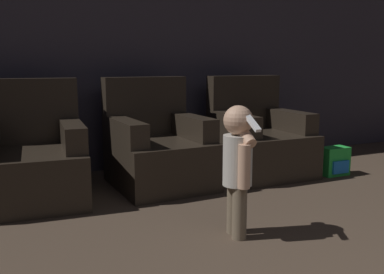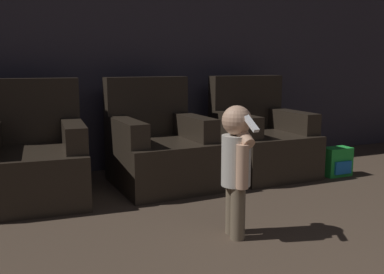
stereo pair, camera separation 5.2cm
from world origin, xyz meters
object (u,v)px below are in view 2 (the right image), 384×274
(armchair_left, at_px, (34,159))
(person_toddler, at_px, (237,161))
(armchair_right, at_px, (260,141))
(toy_backpack, at_px, (337,162))
(armchair_middle, at_px, (159,149))

(armchair_left, bearing_deg, person_toddler, -46.21)
(armchair_left, bearing_deg, armchair_right, 4.09)
(armchair_left, xyz_separation_m, toy_backpack, (2.72, -0.41, -0.19))
(armchair_middle, xyz_separation_m, armchair_right, (1.06, 0.00, 0.00))
(armchair_middle, xyz_separation_m, person_toddler, (0.04, -1.32, 0.16))
(armchair_left, xyz_separation_m, armchair_middle, (1.05, 0.00, 0.00))
(armchair_right, height_order, toy_backpack, armchair_right)
(armchair_middle, distance_m, person_toddler, 1.33)
(armchair_middle, height_order, armchair_right, same)
(toy_backpack, bearing_deg, person_toddler, -150.86)
(armchair_middle, relative_size, armchair_right, 1.00)
(armchair_middle, height_order, person_toddler, armchair_middle)
(armchair_left, distance_m, armchair_right, 2.11)
(armchair_left, relative_size, armchair_right, 1.00)
(person_toddler, bearing_deg, toy_backpack, 129.61)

